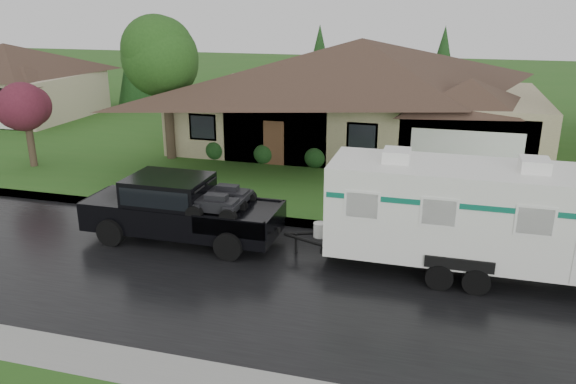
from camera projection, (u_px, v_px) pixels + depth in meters
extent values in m
plane|color=#29581B|center=(229.00, 244.00, 18.21)|extent=(140.00, 140.00, 0.00)
cube|color=black|center=(204.00, 271.00, 16.38)|extent=(140.00, 8.00, 0.01)
cube|color=gray|center=(252.00, 218.00, 20.24)|extent=(140.00, 0.50, 0.15)
cube|color=#29581B|center=(326.00, 140.00, 31.87)|extent=(140.00, 26.00, 0.15)
cube|color=gray|center=(359.00, 117.00, 29.95)|extent=(18.00, 10.00, 3.00)
pyramid|color=#33241B|center=(362.00, 38.00, 28.64)|extent=(19.44, 10.80, 2.60)
cube|color=gray|center=(465.00, 139.00, 25.87)|extent=(5.76, 4.00, 2.70)
cube|color=tan|center=(11.00, 95.00, 37.95)|extent=(10.00, 8.00, 2.80)
pyramid|color=#33241B|center=(3.00, 43.00, 36.87)|extent=(10.80, 8.64, 2.00)
cube|color=tan|center=(28.00, 104.00, 35.40)|extent=(3.20, 4.00, 2.52)
cylinder|color=#382B1E|center=(170.00, 128.00, 27.38)|extent=(0.45, 0.45, 3.05)
sphere|color=#29581C|center=(165.00, 57.00, 26.31)|extent=(4.22, 4.22, 4.22)
cylinder|color=#382B1E|center=(32.00, 147.00, 26.20)|extent=(0.33, 0.33, 1.82)
sphere|color=maroon|center=(25.00, 105.00, 25.57)|extent=(2.51, 2.51, 2.51)
sphere|color=#143814|center=(216.00, 149.00, 27.59)|extent=(1.00, 1.00, 1.00)
sphere|color=#143814|center=(265.00, 152.00, 26.95)|extent=(1.00, 1.00, 1.00)
sphere|color=#143814|center=(316.00, 156.00, 26.30)|extent=(1.00, 1.00, 1.00)
sphere|color=#143814|center=(370.00, 159.00, 25.65)|extent=(1.00, 1.00, 1.00)
sphere|color=#143814|center=(426.00, 164.00, 25.01)|extent=(1.00, 1.00, 1.00)
sphere|color=#143814|center=(486.00, 168.00, 24.36)|extent=(1.00, 1.00, 1.00)
cube|color=black|center=(182.00, 216.00, 18.34)|extent=(6.38, 2.13, 0.91)
cube|color=black|center=(118.00, 201.00, 18.85)|extent=(1.70, 2.07, 0.37)
cube|color=black|center=(169.00, 191.00, 18.19)|extent=(2.55, 2.00, 0.96)
cube|color=black|center=(169.00, 189.00, 18.17)|extent=(2.34, 2.04, 0.59)
cube|color=black|center=(240.00, 216.00, 17.75)|extent=(2.34, 2.02, 0.06)
cylinder|color=black|center=(111.00, 232.00, 18.03)|extent=(0.89, 0.34, 0.89)
cylinder|color=black|center=(144.00, 210.00, 19.93)|extent=(0.89, 0.34, 0.89)
cylinder|color=black|center=(229.00, 246.00, 16.99)|extent=(0.89, 0.34, 0.89)
cylinder|color=black|center=(251.00, 222.00, 18.90)|extent=(0.89, 0.34, 0.89)
cube|color=white|center=(462.00, 211.00, 15.77)|extent=(7.45, 2.55, 2.61)
cube|color=black|center=(457.00, 258.00, 16.24)|extent=(7.87, 1.28, 0.15)
cube|color=#0E634C|center=(464.00, 191.00, 15.59)|extent=(7.30, 2.57, 0.15)
cube|color=white|center=(397.00, 155.00, 15.79)|extent=(0.74, 0.85, 0.34)
cube|color=white|center=(535.00, 165.00, 14.87)|extent=(0.74, 0.85, 0.34)
cylinder|color=black|center=(439.00, 277.00, 15.23)|extent=(0.74, 0.26, 0.74)
cylinder|color=black|center=(441.00, 241.00, 17.53)|extent=(0.74, 0.26, 0.74)
cylinder|color=black|center=(476.00, 281.00, 14.99)|extent=(0.74, 0.26, 0.74)
cylinder|color=black|center=(473.00, 245.00, 17.28)|extent=(0.74, 0.26, 0.74)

